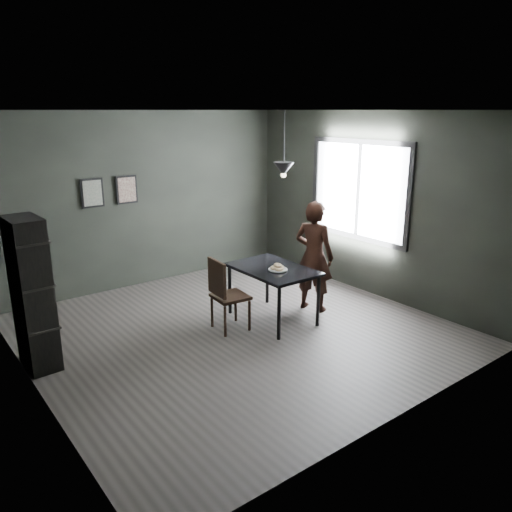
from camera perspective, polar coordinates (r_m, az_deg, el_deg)
ground at (r=6.67m, az=-2.14°, el=-8.47°), size 5.00×5.00×0.00m
back_wall at (r=8.34m, az=-12.34°, el=6.32°), size 5.00×0.10×2.80m
ceiling at (r=6.06m, az=-2.43°, el=16.34°), size 5.00×5.00×0.02m
window_assembly at (r=7.97m, az=11.61°, el=7.37°), size 0.04×1.96×1.56m
cafe_table at (r=6.77m, az=1.94°, el=-1.99°), size 0.80×1.20×0.75m
white_plate at (r=6.63m, az=2.51°, el=-1.61°), size 0.23×0.23×0.01m
donut_pile at (r=6.62m, az=2.52°, el=-1.31°), size 0.20×0.20×0.09m
woman at (r=7.14m, az=6.63°, el=-0.04°), size 0.57×0.68×1.60m
wood_chair at (r=6.48m, az=-3.64°, el=-3.94°), size 0.46×0.46×0.98m
shelf_unit at (r=6.00m, az=-24.22°, el=-4.03°), size 0.34×0.58×1.72m
pendant_lamp at (r=6.70m, az=3.18°, el=9.91°), size 0.28×0.28×0.86m
framed_print_left at (r=7.95m, az=-18.21°, el=6.86°), size 0.34×0.04×0.44m
framed_print_right at (r=8.14m, az=-14.56°, el=7.36°), size 0.34×0.04×0.44m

